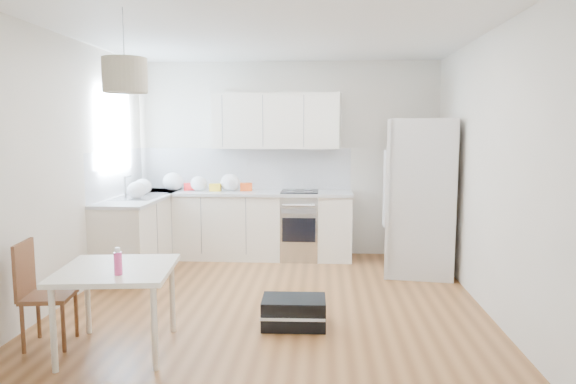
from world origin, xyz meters
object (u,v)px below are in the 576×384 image
object	(u,v)px
refrigerator	(420,196)
dining_table	(117,276)
dining_chair	(49,294)
gym_bag	(294,312)

from	to	relation	value
refrigerator	dining_table	xyz separation A→B (m)	(-2.82, -2.53, -0.34)
dining_table	refrigerator	bearing A→B (deg)	35.40
dining_chair	gym_bag	bearing A→B (deg)	6.61
dining_table	gym_bag	xyz separation A→B (m)	(1.37, 0.60, -0.48)
refrigerator	dining_table	bearing A→B (deg)	-130.28
dining_table	dining_chair	distance (m)	0.63
dining_chair	gym_bag	world-z (taller)	dining_chair
refrigerator	dining_table	distance (m)	3.80
refrigerator	gym_bag	size ratio (longest dim) A/B	3.34
dining_table	gym_bag	size ratio (longest dim) A/B	1.68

